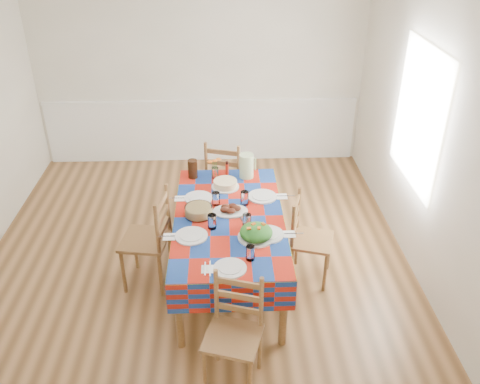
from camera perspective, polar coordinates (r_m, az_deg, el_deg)
name	(u,v)px	position (r m, az deg, el deg)	size (l,w,h in m)	color
room	(191,147)	(4.78, -5.51, 5.09)	(4.58, 5.08, 2.78)	brown
wainscot	(202,129)	(7.40, -4.32, 7.09)	(4.41, 0.06, 0.92)	white
window_right	(418,116)	(5.35, 19.38, 8.01)	(1.40, 1.40, 0.00)	white
dining_table	(229,224)	(4.86, -1.24, -3.56)	(1.04, 1.93, 0.75)	brown
setting_near_head	(237,262)	(4.18, -0.38, -7.91)	(0.44, 0.30, 0.13)	silver
setting_left_near	(198,231)	(4.57, -4.72, -4.34)	(0.54, 0.32, 0.14)	silver
setting_left_far	(204,198)	(5.05, -4.06, -0.69)	(0.51, 0.30, 0.14)	silver
setting_right_near	(261,229)	(4.57, 2.36, -4.21)	(0.54, 0.31, 0.14)	silver
setting_right_far	(257,197)	(5.06, 1.88, -0.56)	(0.55, 0.32, 0.14)	silver
meat_platter	(230,210)	(4.86, -1.12, -1.99)	(0.34, 0.24, 0.07)	silver
salad_platter	(256,233)	(4.49, 1.82, -4.61)	(0.33, 0.33, 0.14)	silver
pasta_bowl	(199,211)	(4.82, -4.68, -2.13)	(0.26, 0.26, 0.10)	white
cake	(225,184)	(5.27, -1.66, 0.89)	(0.29, 0.29, 0.08)	silver
serving_utensils	(245,220)	(4.75, 0.59, -3.19)	(0.12, 0.28, 0.01)	black
flower_vase	(215,170)	(5.43, -2.83, 2.50)	(0.15, 0.12, 0.24)	white
hot_sauce	(227,168)	(5.51, -1.46, 2.71)	(0.04, 0.04, 0.16)	red
green_pitcher	(247,166)	(5.43, 0.74, 2.95)	(0.15, 0.15, 0.26)	#AEC88D
tea_pitcher	(193,169)	(5.46, -5.33, 2.60)	(0.10, 0.10, 0.20)	black
name_card	(229,277)	(4.07, -1.30, -9.49)	(0.08, 0.02, 0.02)	silver
chair_near	(234,334)	(4.04, -0.67, -15.61)	(0.51, 0.50, 0.94)	brown
chair_far	(226,179)	(5.99, -1.58, 1.47)	(0.55, 0.53, 1.01)	brown
chair_left	(150,240)	(4.99, -10.09, -5.30)	(0.50, 0.52, 1.03)	brown
chair_right	(308,239)	(5.05, 7.62, -5.29)	(0.49, 0.50, 0.93)	brown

